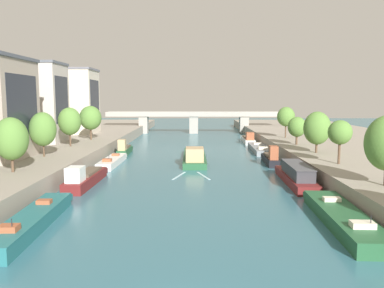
{
  "coord_description": "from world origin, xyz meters",
  "views": [
    {
      "loc": [
        0.74,
        -18.93,
        11.59
      ],
      "look_at": [
        0.0,
        52.59,
        2.96
      ],
      "focal_mm": 36.01,
      "sensor_mm": 36.0,
      "label": 1
    }
  ],
  "objects_px": {
    "tree_left_distant": "(11,139)",
    "tree_right_second": "(297,127)",
    "tree_left_past_mid": "(43,129)",
    "tree_left_by_lamp": "(90,118)",
    "tree_right_nearest": "(286,117)",
    "moored_boat_left_downstream": "(85,178)",
    "moored_boat_right_end": "(296,175)",
    "moored_boat_right_lone": "(270,158)",
    "tree_left_third": "(70,121)",
    "bridge_far": "(194,120)",
    "moored_boat_left_far": "(112,161)",
    "tree_right_past_mid": "(317,128)",
    "moored_boat_right_downstream": "(248,139)",
    "moored_boat_left_upstream": "(124,149)",
    "tree_right_far": "(340,133)",
    "moored_boat_left_midway": "(32,220)",
    "moored_boat_right_midway": "(342,217)",
    "barge_midriver": "(194,156)",
    "moored_boat_right_far": "(260,149)"
  },
  "relations": [
    {
      "from": "moored_boat_right_end",
      "to": "tree_right_past_mid",
      "type": "height_order",
      "value": "tree_right_past_mid"
    },
    {
      "from": "barge_midriver",
      "to": "tree_right_second",
      "type": "distance_m",
      "value": 20.74
    },
    {
      "from": "moored_boat_left_downstream",
      "to": "tree_right_nearest",
      "type": "relative_size",
      "value": 1.91
    },
    {
      "from": "moored_boat_left_downstream",
      "to": "tree_left_third",
      "type": "xyz_separation_m",
      "value": [
        -8.7,
        20.97,
        6.24
      ]
    },
    {
      "from": "tree_left_past_mid",
      "to": "tree_left_distant",
      "type": "bearing_deg",
      "value": -85.19
    },
    {
      "from": "moored_boat_right_end",
      "to": "tree_left_distant",
      "type": "distance_m",
      "value": 36.75
    },
    {
      "from": "tree_left_distant",
      "to": "tree_right_second",
      "type": "distance_m",
      "value": 50.22
    },
    {
      "from": "moored_boat_right_far",
      "to": "tree_right_nearest",
      "type": "relative_size",
      "value": 2.38
    },
    {
      "from": "moored_boat_left_downstream",
      "to": "tree_right_far",
      "type": "distance_m",
      "value": 34.9
    },
    {
      "from": "tree_right_nearest",
      "to": "moored_boat_right_downstream",
      "type": "bearing_deg",
      "value": 120.04
    },
    {
      "from": "tree_right_far",
      "to": "tree_right_nearest",
      "type": "xyz_separation_m",
      "value": [
        0.73,
        34.82,
        0.44
      ]
    },
    {
      "from": "moored_boat_right_lone",
      "to": "tree_left_distant",
      "type": "bearing_deg",
      "value": -149.69
    },
    {
      "from": "moored_boat_left_midway",
      "to": "tree_left_by_lamp",
      "type": "height_order",
      "value": "tree_left_by_lamp"
    },
    {
      "from": "tree_right_second",
      "to": "bridge_far",
      "type": "relative_size",
      "value": 0.09
    },
    {
      "from": "moored_boat_left_upstream",
      "to": "tree_right_second",
      "type": "relative_size",
      "value": 1.91
    },
    {
      "from": "moored_boat_left_far",
      "to": "moored_boat_right_end",
      "type": "bearing_deg",
      "value": -27.98
    },
    {
      "from": "tree_left_distant",
      "to": "tree_right_second",
      "type": "height_order",
      "value": "tree_left_distant"
    },
    {
      "from": "moored_boat_left_midway",
      "to": "tree_left_past_mid",
      "type": "height_order",
      "value": "tree_left_past_mid"
    },
    {
      "from": "moored_boat_left_midway",
      "to": "bridge_far",
      "type": "distance_m",
      "value": 93.68
    },
    {
      "from": "moored_boat_right_end",
      "to": "moored_boat_right_lone",
      "type": "bearing_deg",
      "value": 91.8
    },
    {
      "from": "moored_boat_right_downstream",
      "to": "moored_boat_left_upstream",
      "type": "bearing_deg",
      "value": -144.51
    },
    {
      "from": "tree_left_distant",
      "to": "moored_boat_right_midway",
      "type": "bearing_deg",
      "value": -18.02
    },
    {
      "from": "moored_boat_right_lone",
      "to": "tree_left_by_lamp",
      "type": "bearing_deg",
      "value": 156.75
    },
    {
      "from": "moored_boat_right_far",
      "to": "bridge_far",
      "type": "height_order",
      "value": "bridge_far"
    },
    {
      "from": "moored_boat_left_midway",
      "to": "tree_left_third",
      "type": "distance_m",
      "value": 39.43
    },
    {
      "from": "tree_right_far",
      "to": "tree_right_past_mid",
      "type": "distance_m",
      "value": 10.79
    },
    {
      "from": "tree_left_distant",
      "to": "tree_left_past_mid",
      "type": "distance_m",
      "value": 12.37
    },
    {
      "from": "moored_boat_left_downstream",
      "to": "tree_left_third",
      "type": "distance_m",
      "value": 23.55
    },
    {
      "from": "tree_left_by_lamp",
      "to": "moored_boat_left_upstream",
      "type": "bearing_deg",
      "value": -23.15
    },
    {
      "from": "moored_boat_right_end",
      "to": "tree_right_far",
      "type": "bearing_deg",
      "value": 9.47
    },
    {
      "from": "moored_boat_left_upstream",
      "to": "tree_left_by_lamp",
      "type": "distance_m",
      "value": 10.55
    },
    {
      "from": "moored_boat_left_downstream",
      "to": "tree_left_by_lamp",
      "type": "distance_m",
      "value": 33.63
    },
    {
      "from": "tree_left_distant",
      "to": "tree_right_far",
      "type": "relative_size",
      "value": 1.11
    },
    {
      "from": "moored_boat_left_far",
      "to": "tree_right_past_mid",
      "type": "relative_size",
      "value": 2.03
    },
    {
      "from": "moored_boat_right_downstream",
      "to": "tree_left_by_lamp",
      "type": "distance_m",
      "value": 40.32
    },
    {
      "from": "moored_boat_left_downstream",
      "to": "tree_left_past_mid",
      "type": "relative_size",
      "value": 1.94
    },
    {
      "from": "tree_left_distant",
      "to": "tree_right_second",
      "type": "bearing_deg",
      "value": 33.65
    },
    {
      "from": "tree_right_second",
      "to": "moored_boat_right_end",
      "type": "bearing_deg",
      "value": -104.5
    },
    {
      "from": "moored_boat_right_midway",
      "to": "moored_boat_right_lone",
      "type": "relative_size",
      "value": 1.67
    },
    {
      "from": "moored_boat_left_midway",
      "to": "tree_left_third",
      "type": "xyz_separation_m",
      "value": [
        -8.78,
        37.88,
        6.53
      ]
    },
    {
      "from": "barge_midriver",
      "to": "tree_right_second",
      "type": "xyz_separation_m",
      "value": [
        19.68,
        4.14,
        5.08
      ]
    },
    {
      "from": "moored_boat_right_end",
      "to": "tree_left_third",
      "type": "xyz_separation_m",
      "value": [
        -36.99,
        19.7,
        6.07
      ]
    },
    {
      "from": "tree_left_third",
      "to": "bridge_far",
      "type": "distance_m",
      "value": 59.27
    },
    {
      "from": "tree_left_by_lamp",
      "to": "tree_right_nearest",
      "type": "bearing_deg",
      "value": 6.66
    },
    {
      "from": "barge_midriver",
      "to": "tree_right_past_mid",
      "type": "xyz_separation_m",
      "value": [
        20.13,
        -6.65,
        5.69
      ]
    },
    {
      "from": "moored_boat_right_end",
      "to": "moored_boat_right_lone",
      "type": "height_order",
      "value": "moored_boat_right_lone"
    },
    {
      "from": "tree_left_distant",
      "to": "tree_left_by_lamp",
      "type": "xyz_separation_m",
      "value": [
        -0.2,
        36.06,
        0.64
      ]
    },
    {
      "from": "moored_boat_right_far",
      "to": "moored_boat_right_downstream",
      "type": "relative_size",
      "value": 1.24
    },
    {
      "from": "tree_left_third",
      "to": "tree_left_past_mid",
      "type": "bearing_deg",
      "value": -90.01
    },
    {
      "from": "tree_left_third",
      "to": "moored_boat_left_midway",
      "type": "bearing_deg",
      "value": -76.95
    }
  ]
}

